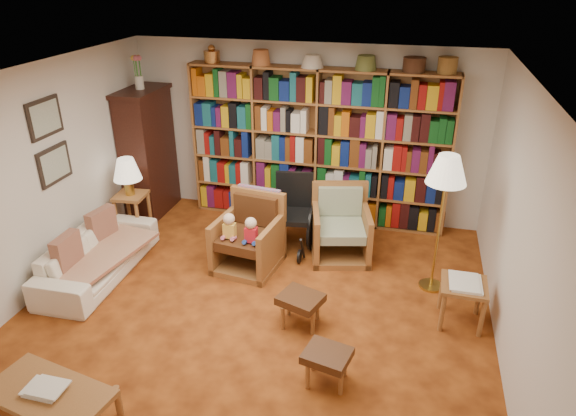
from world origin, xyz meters
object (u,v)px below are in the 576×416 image
(armchair_leather, at_px, (250,236))
(armchair_sage, at_px, (342,229))
(floor_lamp, at_px, (447,175))
(sofa, at_px, (98,255))
(side_table_lamp, at_px, (132,205))
(side_table_papers, at_px, (463,290))
(coffee_table, at_px, (48,395))
(footstool_a, at_px, (301,301))
(footstool_b, at_px, (327,358))
(wheelchair, at_px, (292,215))

(armchair_leather, xyz_separation_m, armchair_sage, (1.07, 0.54, -0.03))
(floor_lamp, bearing_deg, sofa, -169.86)
(armchair_leather, relative_size, armchair_sage, 1.02)
(side_table_lamp, bearing_deg, side_table_papers, -12.12)
(side_table_papers, xyz_separation_m, coffee_table, (-3.28, -2.21, -0.08))
(side_table_lamp, xyz_separation_m, footstool_a, (2.68, -1.37, -0.15))
(side_table_papers, bearing_deg, coffee_table, -146.03)
(armchair_leather, xyz_separation_m, floor_lamp, (2.22, -0.00, 1.03))
(footstool_b, bearing_deg, side_table_lamp, 145.68)
(sofa, relative_size, footstool_b, 3.88)
(wheelchair, height_order, footstool_a, wheelchair)
(side_table_papers, height_order, footstool_a, side_table_papers)
(wheelchair, relative_size, floor_lamp, 0.61)
(armchair_sage, bearing_deg, floor_lamp, -25.06)
(footstool_a, bearing_deg, sofa, 172.35)
(armchair_leather, distance_m, coffee_table, 2.92)
(armchair_leather, xyz_separation_m, wheelchair, (0.40, 0.55, 0.08))
(wheelchair, height_order, floor_lamp, floor_lamp)
(floor_lamp, bearing_deg, side_table_papers, -64.66)
(armchair_leather, bearing_deg, side_table_lamp, 169.79)
(sofa, bearing_deg, coffee_table, -158.01)
(sofa, bearing_deg, side_table_lamp, 4.12)
(floor_lamp, height_order, side_table_papers, floor_lamp)
(coffee_table, bearing_deg, footstool_a, 46.62)
(side_table_lamp, bearing_deg, footstool_a, -27.09)
(footstool_a, distance_m, coffee_table, 2.43)
(armchair_leather, xyz_separation_m, side_table_papers, (2.50, -0.60, 0.02))
(side_table_lamp, relative_size, armchair_leather, 0.66)
(wheelchair, bearing_deg, side_table_lamp, -174.15)
(armchair_sage, bearing_deg, armchair_leather, -153.32)
(wheelchair, distance_m, footstool_a, 1.68)
(sofa, xyz_separation_m, side_table_lamp, (-0.10, 1.03, 0.18))
(floor_lamp, distance_m, footstool_a, 2.03)
(footstool_a, bearing_deg, side_table_lamp, 152.91)
(wheelchair, distance_m, footstool_b, 2.51)
(armchair_leather, bearing_deg, sofa, -157.56)
(side_table_lamp, relative_size, armchair_sage, 0.67)
(side_table_papers, xyz_separation_m, footstool_b, (-1.21, -1.19, -0.13))
(footstool_a, relative_size, coffee_table, 0.46)
(sofa, height_order, wheelchair, wheelchair)
(sofa, relative_size, coffee_table, 1.62)
(side_table_lamp, relative_size, footstool_a, 1.18)
(footstool_a, bearing_deg, wheelchair, 106.79)
(side_table_lamp, distance_m, armchair_sage, 2.88)
(floor_lamp, bearing_deg, coffee_table, -136.88)
(coffee_table, bearing_deg, wheelchair, 70.58)
(armchair_leather, relative_size, footstool_b, 2.01)
(wheelchair, bearing_deg, footstool_a, -73.21)
(side_table_lamp, bearing_deg, armchair_leather, -10.21)
(sofa, height_order, footstool_a, sofa)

